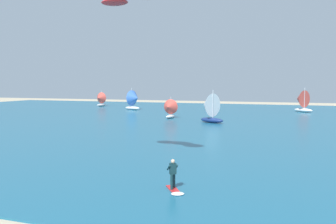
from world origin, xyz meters
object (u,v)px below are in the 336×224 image
object	(u,v)px
kitesurfer	(174,179)
sailboat_outermost	(134,100)
sailboat_near_shore	(169,109)
sailboat_mid_right	(209,108)
sailboat_far_left	(100,99)
sailboat_trailing	(301,101)

from	to	relation	value
kitesurfer	sailboat_outermost	bearing A→B (deg)	116.99
sailboat_outermost	sailboat_near_shore	world-z (taller)	sailboat_outermost
sailboat_outermost	sailboat_mid_right	xyz separation A→B (m)	(21.14, -19.27, 0.00)
sailboat_far_left	sailboat_trailing	size ratio (longest dim) A/B	0.80
kitesurfer	sailboat_far_left	world-z (taller)	sailboat_far_left
sailboat_outermost	sailboat_mid_right	world-z (taller)	sailboat_mid_right
kitesurfer	sailboat_trailing	distance (m)	60.09
sailboat_mid_right	sailboat_trailing	bearing A→B (deg)	62.78
sailboat_outermost	sailboat_far_left	bearing A→B (deg)	148.36
kitesurfer	sailboat_far_left	distance (m)	73.62
kitesurfer	sailboat_outermost	size ratio (longest dim) A/B	0.40
sailboat_outermost	sailboat_far_left	xyz separation A→B (m)	(-13.35, 8.23, -0.40)
sailboat_outermost	sailboat_far_left	size ratio (longest dim) A/B	1.22
sailboat_mid_right	sailboat_outermost	bearing A→B (deg)	137.64
sailboat_trailing	sailboat_mid_right	distance (m)	28.85
kitesurfer	sailboat_outermost	xyz separation A→B (m)	(-27.13, 53.25, 1.61)
sailboat_near_shore	sailboat_mid_right	bearing A→B (deg)	-27.95
sailboat_near_shore	sailboat_far_left	world-z (taller)	sailboat_far_left
kitesurfer	sailboat_mid_right	bearing A→B (deg)	100.00
sailboat_trailing	sailboat_mid_right	xyz separation A→B (m)	(-13.20, -25.65, -0.04)
sailboat_near_shore	sailboat_trailing	world-z (taller)	sailboat_trailing
sailboat_far_left	sailboat_mid_right	size ratio (longest dim) A/B	0.82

